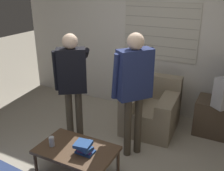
{
  "coord_description": "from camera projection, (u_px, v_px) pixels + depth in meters",
  "views": [
    {
      "loc": [
        1.52,
        -2.34,
        2.26
      ],
      "look_at": [
        0.07,
        0.51,
        1.0
      ],
      "focal_mm": 42.0,
      "sensor_mm": 36.0,
      "label": 1
    }
  ],
  "objects": [
    {
      "name": "person_right_standing",
      "position": [
        134.0,
        81.0,
        3.34
      ],
      "size": [
        0.52,
        0.8,
        1.71
      ],
      "rotation": [
        0.0,
        0.0,
        0.9
      ],
      "color": "#4C4233",
      "rests_on": "ground_plane"
    },
    {
      "name": "armchair_beige",
      "position": [
        152.0,
        109.0,
        4.28
      ],
      "size": [
        0.84,
        0.94,
        0.83
      ],
      "rotation": [
        0.0,
        0.0,
        3.19
      ],
      "color": "gray",
      "rests_on": "ground_plane"
    },
    {
      "name": "soda_can",
      "position": [
        52.0,
        141.0,
        3.2
      ],
      "size": [
        0.07,
        0.07,
        0.13
      ],
      "color": "silver",
      "rests_on": "coffee_table"
    },
    {
      "name": "wall_back",
      "position": [
        148.0,
        42.0,
        4.61
      ],
      "size": [
        5.2,
        0.08,
        2.55
      ],
      "color": "silver",
      "rests_on": "ground_plane"
    },
    {
      "name": "ground_plane",
      "position": [
        90.0,
        169.0,
        3.41
      ],
      "size": [
        16.0,
        16.0,
        0.0
      ],
      "primitive_type": "plane",
      "color": "#B2A893"
    },
    {
      "name": "coffee_table",
      "position": [
        77.0,
        151.0,
        3.18
      ],
      "size": [
        0.95,
        0.6,
        0.39
      ],
      "color": "brown",
      "rests_on": "ground_plane"
    },
    {
      "name": "spare_remote",
      "position": [
        85.0,
        142.0,
        3.29
      ],
      "size": [
        0.12,
        0.12,
        0.02
      ],
      "rotation": [
        0.0,
        0.0,
        -0.77
      ],
      "color": "white",
      "rests_on": "coffee_table"
    },
    {
      "name": "book_stack",
      "position": [
        84.0,
        148.0,
        3.06
      ],
      "size": [
        0.24,
        0.2,
        0.14
      ],
      "color": "#284C89",
      "rests_on": "coffee_table"
    },
    {
      "name": "person_left_standing",
      "position": [
        72.0,
        77.0,
        3.63
      ],
      "size": [
        0.49,
        0.81,
        1.64
      ],
      "rotation": [
        0.0,
        0.0,
        0.61
      ],
      "color": "#4C4233",
      "rests_on": "ground_plane"
    }
  ]
}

